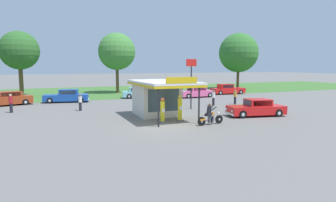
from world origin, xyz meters
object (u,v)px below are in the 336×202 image
(featured_classic_sedan, at_px, (256,108))
(bystander_admiring_sedan, at_px, (213,97))
(bystander_leaning_by_kiosk, at_px, (80,102))
(parked_car_back_row_right, at_px, (6,99))
(roadside_pole_sign, at_px, (191,75))
(parked_car_second_row_spare, at_px, (196,92))
(motorcycle_with_rider, at_px, (210,116))
(bystander_chatting_near_pumps, at_px, (11,103))
(parked_car_back_row_centre, at_px, (227,90))
(parked_car_back_row_centre_right, at_px, (141,93))
(gas_pump_nearside, at_px, (163,111))
(parked_car_back_row_far_left, at_px, (67,96))
(gas_pump_offside, at_px, (180,109))
(bystander_strolling_foreground, at_px, (235,97))
(bystander_standing_back_lot, at_px, (167,97))

(featured_classic_sedan, height_order, bystander_admiring_sedan, bystander_admiring_sedan)
(bystander_leaning_by_kiosk, bearing_deg, parked_car_back_row_right, 135.69)
(parked_car_back_row_right, relative_size, bystander_leaning_by_kiosk, 3.53)
(roadside_pole_sign, bearing_deg, parked_car_second_row_spare, 59.09)
(bystander_leaning_by_kiosk, height_order, roadside_pole_sign, roadside_pole_sign)
(motorcycle_with_rider, xyz_separation_m, bystander_chatting_near_pumps, (-14.04, 11.74, 0.26))
(featured_classic_sedan, height_order, parked_car_back_row_right, parked_car_back_row_right)
(featured_classic_sedan, distance_m, parked_car_back_row_centre, 19.63)
(parked_car_back_row_centre_right, height_order, roadside_pole_sign, roadside_pole_sign)
(parked_car_back_row_centre_right, distance_m, roadside_pole_sign, 12.09)
(parked_car_back_row_right, bearing_deg, bystander_admiring_sedan, -22.81)
(gas_pump_nearside, bearing_deg, roadside_pole_sign, 45.77)
(bystander_chatting_near_pumps, height_order, bystander_admiring_sedan, bystander_chatting_near_pumps)
(motorcycle_with_rider, bearing_deg, parked_car_back_row_centre, 52.78)
(parked_car_back_row_far_left, xyz_separation_m, bystander_leaning_by_kiosk, (0.80, -7.36, 0.14))
(roadside_pole_sign, bearing_deg, parked_car_back_row_centre_right, 97.79)
(motorcycle_with_rider, xyz_separation_m, parked_car_back_row_centre_right, (0.64, 19.07, 0.02))
(parked_car_second_row_spare, bearing_deg, bystander_chatting_near_pumps, -166.92)
(gas_pump_offside, bearing_deg, roadside_pole_sign, 55.07)
(parked_car_back_row_centre_right, height_order, bystander_admiring_sedan, bystander_admiring_sedan)
(featured_classic_sedan, distance_m, parked_car_back_row_centre_right, 18.09)
(gas_pump_offside, bearing_deg, bystander_chatting_near_pumps, 142.68)
(parked_car_back_row_far_left, distance_m, bystander_admiring_sedan, 17.18)
(parked_car_second_row_spare, xyz_separation_m, bystander_chatting_near_pumps, (-21.94, -5.10, 0.23))
(parked_car_back_row_centre, bearing_deg, bystander_strolling_foreground, -120.21)
(motorcycle_with_rider, distance_m, parked_car_back_row_right, 23.04)
(motorcycle_with_rider, height_order, parked_car_back_row_centre_right, motorcycle_with_rider)
(parked_car_back_row_centre_right, bearing_deg, featured_classic_sedan, -74.20)
(parked_car_second_row_spare, bearing_deg, roadside_pole_sign, -120.91)
(parked_car_back_row_right, xyz_separation_m, bystander_admiring_sedan, (20.72, -8.71, 0.18))
(motorcycle_with_rider, relative_size, roadside_pole_sign, 0.46)
(parked_car_second_row_spare, height_order, parked_car_back_row_far_left, parked_car_back_row_far_left)
(parked_car_back_row_centre, bearing_deg, parked_car_second_row_spare, -160.94)
(bystander_chatting_near_pumps, xyz_separation_m, bystander_admiring_sedan, (19.69, -3.03, -0.03))
(gas_pump_nearside, relative_size, bystander_chatting_near_pumps, 1.09)
(parked_car_second_row_spare, xyz_separation_m, bystander_standing_back_lot, (-6.61, -5.60, 0.19))
(gas_pump_nearside, bearing_deg, parked_car_back_row_centre, 44.32)
(parked_car_back_row_far_left, relative_size, parked_car_back_row_centre_right, 1.00)
(bystander_standing_back_lot, bearing_deg, featured_classic_sedan, -65.89)
(roadside_pole_sign, bearing_deg, featured_classic_sedan, -59.85)
(parked_car_back_row_right, bearing_deg, bystander_chatting_near_pumps, -79.70)
(gas_pump_nearside, bearing_deg, parked_car_second_row_spare, 53.77)
(gas_pump_nearside, distance_m, parked_car_back_row_centre, 24.34)
(parked_car_back_row_right, relative_size, bystander_chatting_near_pumps, 3.25)
(parked_car_second_row_spare, relative_size, parked_car_back_row_centre, 0.95)
(bystander_strolling_foreground, height_order, bystander_admiring_sedan, bystander_admiring_sedan)
(parked_car_second_row_spare, xyz_separation_m, parked_car_back_row_centre_right, (-7.26, 2.23, -0.01))
(motorcycle_with_rider, xyz_separation_m, roadside_pole_sign, (2.24, 7.39, 2.71))
(gas_pump_offside, height_order, parked_car_back_row_far_left, gas_pump_offside)
(parked_car_back_row_right, distance_m, bystander_chatting_near_pumps, 5.79)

